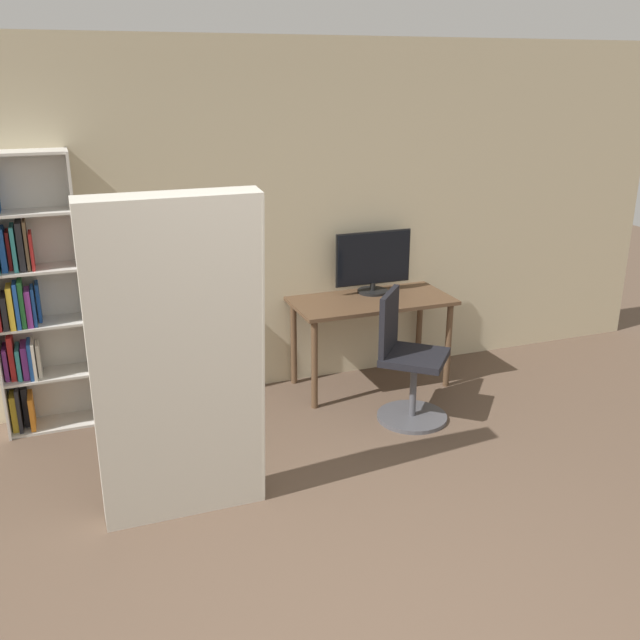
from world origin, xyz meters
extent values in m
cube|color=#C6B793|center=(0.00, 3.30, 1.35)|extent=(8.00, 0.06, 2.70)
cube|color=brown|center=(1.15, 2.96, 0.72)|extent=(1.27, 0.61, 0.03)
cylinder|color=brown|center=(0.58, 2.72, 0.35)|extent=(0.05, 0.05, 0.71)
cylinder|color=brown|center=(1.73, 2.72, 0.35)|extent=(0.05, 0.05, 0.71)
cylinder|color=brown|center=(0.58, 3.21, 0.35)|extent=(0.05, 0.05, 0.71)
cylinder|color=brown|center=(1.73, 3.21, 0.35)|extent=(0.05, 0.05, 0.71)
cylinder|color=black|center=(1.23, 3.12, 0.75)|extent=(0.25, 0.25, 0.02)
cylinder|color=black|center=(1.23, 3.12, 0.79)|extent=(0.04, 0.04, 0.06)
cube|color=black|center=(1.23, 3.13, 1.03)|extent=(0.65, 0.02, 0.43)
cube|color=black|center=(1.23, 3.12, 1.03)|extent=(0.62, 0.03, 0.41)
cylinder|color=#4C4C51|center=(1.19, 2.29, 0.01)|extent=(0.52, 0.52, 0.03)
cylinder|color=#4C4C51|center=(1.19, 2.29, 0.25)|extent=(0.05, 0.05, 0.44)
cube|color=black|center=(1.19, 2.29, 0.49)|extent=(0.62, 0.62, 0.05)
cube|color=black|center=(1.04, 2.42, 0.74)|extent=(0.29, 0.33, 0.45)
cube|color=beige|center=(-1.01, 3.12, 0.98)|extent=(0.02, 0.30, 1.96)
cube|color=beige|center=(-1.31, 3.26, 0.98)|extent=(0.61, 0.02, 1.96)
cube|color=beige|center=(-1.31, 3.12, 0.01)|extent=(0.57, 0.27, 0.02)
cube|color=beige|center=(-1.31, 3.12, 0.40)|extent=(0.57, 0.27, 0.02)
cube|color=beige|center=(-1.31, 3.12, 0.79)|extent=(0.57, 0.27, 0.02)
cube|color=beige|center=(-1.31, 3.12, 1.18)|extent=(0.57, 0.27, 0.02)
cube|color=beige|center=(-1.31, 3.12, 1.57)|extent=(0.57, 0.27, 0.02)
cube|color=beige|center=(-1.31, 3.12, 1.95)|extent=(0.57, 0.27, 0.02)
cube|color=gold|center=(-1.56, 3.12, 0.15)|extent=(0.04, 0.17, 0.27)
cube|color=#232328|center=(-1.53, 3.12, 0.18)|extent=(0.02, 0.22, 0.32)
cube|color=#232328|center=(-1.49, 3.17, 0.17)|extent=(0.04, 0.15, 0.30)
cube|color=orange|center=(-1.45, 3.12, 0.14)|extent=(0.03, 0.21, 0.25)
cube|color=#7A2D84|center=(-1.57, 3.15, 0.52)|extent=(0.03, 0.19, 0.23)
cube|color=red|center=(-1.53, 3.15, 0.57)|extent=(0.04, 0.20, 0.32)
cube|color=teal|center=(-1.49, 3.13, 0.52)|extent=(0.03, 0.21, 0.23)
cube|color=#7A2D84|center=(-1.44, 3.13, 0.53)|extent=(0.04, 0.20, 0.24)
cube|color=#1E4C9E|center=(-1.41, 3.09, 0.54)|extent=(0.02, 0.18, 0.27)
cube|color=silver|center=(-1.38, 3.10, 0.54)|extent=(0.02, 0.21, 0.27)
cube|color=silver|center=(-1.35, 3.12, 0.53)|extent=(0.02, 0.15, 0.24)
cube|color=#232328|center=(-1.52, 3.10, 0.91)|extent=(0.03, 0.21, 0.23)
cube|color=gold|center=(-1.48, 3.07, 0.94)|extent=(0.04, 0.17, 0.30)
cube|color=#1E4C9E|center=(-1.44, 3.06, 0.95)|extent=(0.03, 0.16, 0.31)
cube|color=#287A38|center=(-1.41, 3.10, 0.96)|extent=(0.03, 0.18, 0.32)
cube|color=#7A2D84|center=(-1.37, 3.08, 0.93)|extent=(0.04, 0.17, 0.26)
cube|color=#1E4C9E|center=(-1.34, 3.09, 0.93)|extent=(0.02, 0.16, 0.27)
cube|color=#1E4C9E|center=(-1.31, 3.17, 0.93)|extent=(0.02, 0.15, 0.27)
cube|color=#1E4C9E|center=(-1.48, 3.14, 1.33)|extent=(0.04, 0.20, 0.29)
cube|color=red|center=(-1.45, 3.17, 1.31)|extent=(0.02, 0.16, 0.26)
cube|color=teal|center=(-1.41, 3.13, 1.34)|extent=(0.03, 0.22, 0.30)
cube|color=#232328|center=(-1.37, 3.12, 1.35)|extent=(0.04, 0.20, 0.33)
cube|color=brown|center=(-1.33, 3.11, 1.35)|extent=(0.02, 0.17, 0.33)
cube|color=red|center=(-1.30, 3.11, 1.31)|extent=(0.02, 0.18, 0.25)
cube|color=beige|center=(-0.60, 1.64, 0.94)|extent=(0.92, 0.32, 1.89)
cube|color=beige|center=(-0.14, 1.64, 0.94)|extent=(0.01, 0.32, 1.85)
camera|label=1|loc=(-1.12, -1.94, 2.44)|focal=40.00mm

